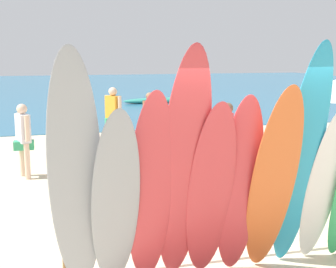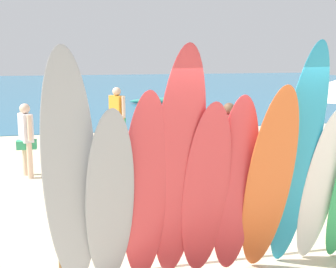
% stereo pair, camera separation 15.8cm
% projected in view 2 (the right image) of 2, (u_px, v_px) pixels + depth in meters
% --- Properties ---
extents(ground, '(60.00, 60.00, 0.00)m').
position_uv_depth(ground, '(104.00, 116.00, 19.24)').
color(ground, beige).
extents(ocean_water, '(60.00, 40.00, 0.02)m').
position_uv_depth(ocean_water, '(84.00, 88.00, 34.45)').
color(ocean_water, teal).
rests_on(ocean_water, ground).
extents(surfboard_rack, '(3.75, 0.07, 0.76)m').
position_uv_depth(surfboard_rack, '(207.00, 215.00, 5.73)').
color(surfboard_rack, brown).
rests_on(surfboard_rack, ground).
extents(surfboard_grey_0, '(0.63, 0.81, 2.74)m').
position_uv_depth(surfboard_grey_0, '(70.00, 178.00, 4.67)').
color(surfboard_grey_0, '#999EA3').
rests_on(surfboard_grey_0, ground).
extents(surfboard_grey_1, '(0.54, 0.77, 2.14)m').
position_uv_depth(surfboard_grey_1, '(110.00, 203.00, 4.79)').
color(surfboard_grey_1, '#999EA3').
rests_on(surfboard_grey_1, ground).
extents(surfboard_red_2, '(0.52, 0.68, 2.30)m').
position_uv_depth(surfboard_red_2, '(145.00, 193.00, 4.90)').
color(surfboard_red_2, '#D13D42').
rests_on(surfboard_red_2, ground).
extents(surfboard_red_3, '(0.59, 0.86, 2.76)m').
position_uv_depth(surfboard_red_3, '(178.00, 171.00, 4.91)').
color(surfboard_red_3, '#D13D42').
rests_on(surfboard_red_3, ground).
extents(surfboard_red_4, '(0.55, 0.70, 2.17)m').
position_uv_depth(surfboard_red_4, '(206.00, 194.00, 5.08)').
color(surfboard_red_4, '#D13D42').
rests_on(surfboard_red_4, ground).
extents(surfboard_red_5, '(0.56, 0.68, 2.23)m').
position_uv_depth(surfboard_red_5, '(235.00, 189.00, 5.16)').
color(surfboard_red_5, '#D13D42').
rests_on(surfboard_red_5, ground).
extents(surfboard_orange_6, '(0.61, 0.93, 2.35)m').
position_uv_depth(surfboard_orange_6, '(269.00, 185.00, 5.11)').
color(surfboard_orange_6, orange).
rests_on(surfboard_orange_6, ground).
extents(surfboard_teal_7, '(0.55, 0.79, 2.80)m').
position_uv_depth(surfboard_teal_7, '(298.00, 161.00, 5.28)').
color(surfboard_teal_7, '#289EC6').
rests_on(surfboard_teal_7, ground).
extents(surfboard_white_8, '(0.49, 0.62, 2.04)m').
position_uv_depth(surfboard_white_8, '(320.00, 188.00, 5.51)').
color(surfboard_white_8, white).
rests_on(surfboard_white_8, ground).
extents(beachgoer_by_water, '(0.46, 0.42, 1.56)m').
position_uv_depth(beachgoer_by_water, '(153.00, 116.00, 12.70)').
color(beachgoer_by_water, '#9E704C').
rests_on(beachgoer_by_water, ground).
extents(beachgoer_midbeach, '(0.44, 0.57, 1.68)m').
position_uv_depth(beachgoer_midbeach, '(228.00, 138.00, 9.03)').
color(beachgoer_midbeach, brown).
rests_on(beachgoer_midbeach, ground).
extents(beachgoer_photographing, '(0.41, 0.57, 1.59)m').
position_uv_depth(beachgoer_photographing, '(26.00, 135.00, 9.63)').
color(beachgoer_photographing, beige).
rests_on(beachgoer_photographing, ground).
extents(beachgoer_strolling, '(0.45, 0.56, 1.72)m').
position_uv_depth(beachgoer_strolling, '(117.00, 113.00, 12.49)').
color(beachgoer_strolling, beige).
rests_on(beachgoer_strolling, ground).
extents(beachgoer_near_rack, '(0.40, 0.59, 1.56)m').
position_uv_depth(beachgoer_near_rack, '(61.00, 127.00, 10.85)').
color(beachgoer_near_rack, beige).
rests_on(beachgoer_near_rack, ground).
extents(beach_chair_blue, '(0.57, 0.76, 0.80)m').
position_uv_depth(beach_chair_blue, '(332.00, 171.00, 8.61)').
color(beach_chair_blue, '#B7B7BC').
rests_on(beach_chair_blue, ground).
extents(distant_boat, '(4.06, 0.80, 0.32)m').
position_uv_depth(distant_boat, '(167.00, 101.00, 23.96)').
color(distant_boat, teal).
rests_on(distant_boat, ground).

